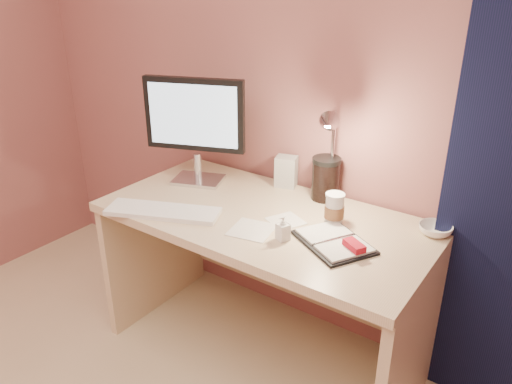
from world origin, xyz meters
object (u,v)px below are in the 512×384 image
Objects in this scene: bowl at (435,230)px; coffee_cup at (334,209)px; lotion_bottle at (283,228)px; desk_lamp at (313,145)px; monitor at (195,121)px; dark_jar at (326,181)px; product_box at (286,171)px; keyboard at (163,211)px; planner at (336,242)px; desk at (273,254)px.

coffee_cup is at bearing -159.34° from bowl.
desk_lamp is at bearing 100.72° from lotion_bottle.
lotion_bottle is at bearing -111.76° from coffee_cup.
monitor is 3.92× the size of bowl.
dark_jar is 1.19× the size of product_box.
coffee_cup is 0.29× the size of desk_lamp.
keyboard is 1.36× the size of planner.
dark_jar is 0.22m from desk_lamp.
lotion_bottle is (-0.18, -0.08, 0.04)m from planner.
keyboard is 0.69m from desk_lamp.
dark_jar is 0.22m from product_box.
desk_lamp reaches higher than dark_jar.
lotion_bottle is 0.43m from dark_jar.
keyboard is 3.73× the size of coffee_cup.
product_box is at bearing 174.40° from bowl.
desk is 0.45m from planner.
planner is at bearing -133.77° from bowl.
desk is at bearing -120.87° from dark_jar.
desk is at bearing -165.34° from bowl.
bowl is at bearing -5.50° from dark_jar.
bowl is 0.88× the size of product_box.
monitor is 5.15× the size of lotion_bottle.
coffee_cup is 1.32× the size of lotion_bottle.
keyboard is at bearing -135.91° from planner.
coffee_cup is 0.88× the size of product_box.
keyboard is 2.77× the size of dark_jar.
dark_jar reaches higher than planner.
keyboard is at bearing -151.54° from coffee_cup.
lotion_bottle is 0.52m from product_box.
planner is at bearing -63.36° from desk_lamp.
monitor reaches higher than planner.
desk_lamp is at bearing 151.14° from coffee_cup.
bowl is 0.58m from desk_lamp.
dark_jar is at bearing 96.30° from lotion_bottle.
planner is at bearing 24.28° from lotion_bottle.
desk_lamp is (-0.24, 0.24, 0.27)m from planner.
monitor is at bearing -161.65° from planner.
lotion_bottle is at bearing -49.77° from desk.
bowl is at bearing 20.66° from coffee_cup.
bowl is at bearing 2.33° from keyboard.
bowl reaches higher than keyboard.
lotion_bottle is at bearing -140.95° from bowl.
coffee_cup is at bearing 5.95° from desk.
coffee_cup reaches higher than planner.
coffee_cup is 0.39m from bowl.
dark_jar is 0.39× the size of desk_lamp.
monitor is 0.66m from dark_jar.
desk_lamp is (0.47, 0.42, 0.27)m from keyboard.
keyboard is 1.10m from bowl.
product_box is at bearing 110.73° from desk.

